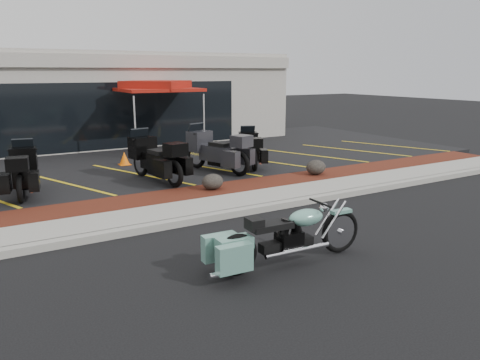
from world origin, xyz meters
TOP-DOWN VIEW (x-y plane):
  - ground at (0.00, 0.00)m, footprint 90.00×90.00m
  - curb at (0.00, 0.90)m, footprint 24.00×0.25m
  - sidewalk at (0.00, 1.60)m, footprint 24.00×1.20m
  - mulch_bed at (0.00, 2.80)m, footprint 24.00×1.20m
  - upper_lot at (0.00, 8.20)m, footprint 26.00×9.60m
  - dealership_building at (0.00, 14.47)m, footprint 18.00×8.16m
  - boulder_mid at (1.06, 2.79)m, footprint 0.59×0.49m
  - boulder_right at (4.59, 2.84)m, footprint 0.63×0.52m
  - hero_cruiser at (1.17, -1.98)m, footprint 2.99×0.89m
  - touring_black_front at (-3.16, 5.58)m, footprint 1.28×2.41m
  - touring_black_mid at (-0.04, 5.32)m, footprint 1.39×2.61m
  - touring_grey at (1.92, 5.59)m, footprint 1.72×2.69m
  - touring_black_rear at (3.89, 5.65)m, footprint 1.63×2.31m
  - traffic_cone at (0.06, 7.32)m, footprint 0.42×0.42m
  - popup_canopy at (2.14, 9.57)m, footprint 3.44×3.44m

SIDE VIEW (x-z plane):
  - ground at x=0.00m, z-range 0.00..0.00m
  - curb at x=0.00m, z-range 0.00..0.15m
  - sidewalk at x=0.00m, z-range 0.00..0.15m
  - upper_lot at x=0.00m, z-range 0.00..0.15m
  - mulch_bed at x=0.00m, z-range 0.00..0.16m
  - boulder_mid at x=1.06m, z-range 0.16..0.58m
  - traffic_cone at x=0.06m, z-range 0.15..0.59m
  - boulder_right at x=4.59m, z-range 0.16..0.60m
  - hero_cruiser at x=1.17m, z-range 0.00..1.04m
  - touring_black_rear at x=3.89m, z-range 0.15..1.41m
  - touring_black_front at x=-3.16m, z-range 0.15..1.48m
  - touring_black_mid at x=-0.04m, z-range 0.15..1.59m
  - touring_grey at x=1.92m, z-range 0.15..1.61m
  - dealership_building at x=0.00m, z-range 0.01..4.01m
  - popup_canopy at x=2.14m, z-range 1.25..3.97m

